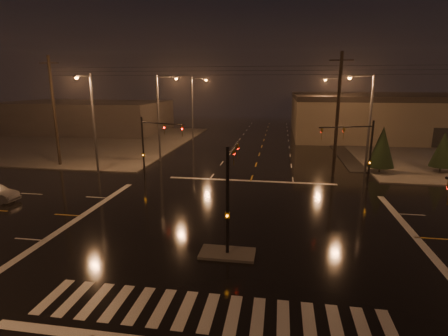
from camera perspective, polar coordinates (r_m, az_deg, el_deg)
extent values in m
plane|color=black|center=(23.24, 2.05, -9.43)|extent=(140.00, 140.00, 0.00)
cube|color=#45433E|center=(61.38, -23.09, 4.11)|extent=(36.00, 36.00, 0.12)
cube|color=#45433E|center=(19.62, 0.55, -13.77)|extent=(3.00, 1.60, 0.15)
cube|color=beige|center=(15.46, -2.47, -22.46)|extent=(15.00, 2.60, 0.01)
cube|color=beige|center=(33.58, 4.40, -2.10)|extent=(16.00, 0.50, 0.01)
cube|color=#3D3736|center=(73.82, -21.69, 7.83)|extent=(30.00, 18.00, 5.60)
cylinder|color=black|center=(18.45, 0.57, -5.68)|extent=(0.18, 0.18, 6.00)
cylinder|color=black|center=(19.97, 1.56, 3.24)|extent=(0.12, 4.50, 0.12)
imported|color=#594707|center=(21.95, 2.26, 4.06)|extent=(0.16, 0.20, 1.00)
cube|color=#594707|center=(18.70, 0.56, -7.71)|extent=(0.25, 0.18, 0.35)
cylinder|color=black|center=(33.25, 22.77, 2.01)|extent=(0.18, 0.18, 6.00)
cylinder|color=black|center=(31.56, 19.37, 6.34)|extent=(4.74, 1.82, 0.12)
imported|color=#594707|center=(30.51, 15.68, 6.28)|extent=(0.24, 0.22, 1.00)
cube|color=#594707|center=(33.39, 22.66, 0.83)|extent=(0.25, 0.18, 0.35)
cylinder|color=black|center=(34.85, -13.07, 3.22)|extent=(0.18, 0.18, 6.00)
cylinder|color=black|center=(32.88, -10.04, 7.16)|extent=(4.74, 1.82, 0.12)
imported|color=#594707|center=(31.52, -6.83, 6.91)|extent=(0.24, 0.22, 1.00)
cube|color=#594707|center=(34.98, -13.01, 2.10)|extent=(0.25, 0.18, 0.35)
cylinder|color=#38383A|center=(41.87, -10.64, 7.82)|extent=(0.24, 0.24, 10.00)
cylinder|color=#38383A|center=(41.28, -9.32, 14.47)|extent=(2.40, 0.14, 0.14)
cube|color=#38383A|center=(40.95, -7.81, 14.45)|extent=(0.70, 0.30, 0.18)
sphere|color=orange|center=(40.95, -7.80, 14.27)|extent=(0.32, 0.32, 0.32)
cylinder|color=#38383A|center=(57.13, -5.20, 9.51)|extent=(0.24, 0.24, 10.00)
cylinder|color=#38383A|center=(56.70, -4.09, 14.35)|extent=(2.40, 0.14, 0.14)
cube|color=#38383A|center=(56.46, -2.97, 14.32)|extent=(0.70, 0.30, 0.18)
sphere|color=orange|center=(56.46, -2.97, 14.19)|extent=(0.32, 0.32, 0.32)
cylinder|color=#38383A|center=(38.48, 22.65, 6.50)|extent=(0.24, 0.24, 10.00)
cylinder|color=#38383A|center=(38.01, 21.52, 13.80)|extent=(2.40, 0.14, 0.14)
cube|color=#38383A|center=(37.80, 19.84, 13.87)|extent=(0.70, 0.30, 0.18)
sphere|color=orange|center=(37.80, 19.83, 13.67)|extent=(0.32, 0.32, 0.32)
cylinder|color=#38383A|center=(58.05, 18.21, 8.95)|extent=(0.24, 0.24, 10.00)
cylinder|color=#38383A|center=(57.73, 17.36, 13.77)|extent=(2.40, 0.14, 0.14)
cube|color=#38383A|center=(57.60, 16.25, 13.80)|extent=(0.70, 0.30, 0.18)
sphere|color=orange|center=(57.59, 16.24, 13.67)|extent=(0.32, 0.32, 0.32)
cylinder|color=#38383A|center=(37.85, -20.45, 6.59)|extent=(0.24, 0.24, 10.00)
cylinder|color=#38383A|center=(36.60, -22.03, 13.80)|extent=(0.14, 2.40, 0.14)
cube|color=#38383A|center=(35.65, -22.95, 13.66)|extent=(0.30, 0.70, 0.18)
sphere|color=orange|center=(35.65, -22.93, 13.46)|extent=(0.32, 0.32, 0.32)
cylinder|color=black|center=(43.07, -25.96, 8.18)|extent=(0.32, 0.32, 12.00)
cube|color=black|center=(43.00, -26.71, 15.07)|extent=(2.20, 0.12, 0.12)
cylinder|color=black|center=(35.76, 18.02, 8.03)|extent=(0.32, 0.32, 12.00)
cube|color=black|center=(35.68, 18.65, 16.35)|extent=(2.20, 0.12, 0.12)
cylinder|color=black|center=(39.72, 24.04, -0.27)|extent=(0.18, 0.18, 0.70)
cone|color=black|center=(39.25, 24.39, 3.19)|extent=(2.68, 2.68, 4.19)
cylinder|color=black|center=(42.69, 31.78, -0.25)|extent=(0.18, 0.18, 0.70)
cone|color=black|center=(42.30, 32.14, 2.57)|extent=(2.29, 2.29, 3.59)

